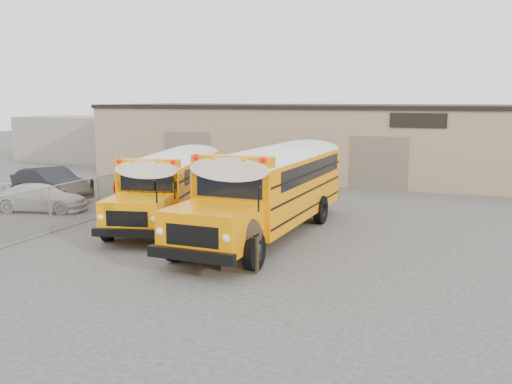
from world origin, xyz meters
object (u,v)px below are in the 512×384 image
(car_white, at_px, (41,198))
(tarp_bundle, at_px, (242,241))
(school_bus_right, at_px, (321,164))
(school_bus_left, at_px, (202,164))
(car_dark, at_px, (51,183))

(car_white, bearing_deg, tarp_bundle, -125.72)
(school_bus_right, height_order, car_white, school_bus_right)
(school_bus_left, distance_m, school_bus_right, 6.41)
(school_bus_left, relative_size, car_white, 2.41)
(tarp_bundle, distance_m, car_white, 12.94)
(tarp_bundle, bearing_deg, school_bus_left, 121.30)
(school_bus_right, bearing_deg, car_white, -150.22)
(car_white, relative_size, car_dark, 0.85)
(car_dark, bearing_deg, school_bus_right, -55.71)
(school_bus_left, bearing_deg, tarp_bundle, -58.70)
(school_bus_right, xyz_separation_m, tarp_bundle, (0.57, -11.47, -1.07))
(car_white, bearing_deg, school_bus_right, -73.42)
(car_dark, bearing_deg, tarp_bundle, -101.25)
(school_bus_left, distance_m, car_white, 8.26)
(car_dark, bearing_deg, car_white, -129.25)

